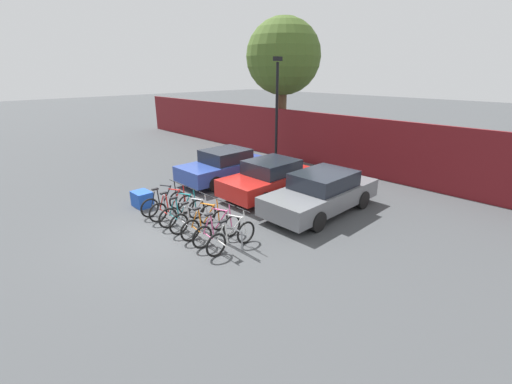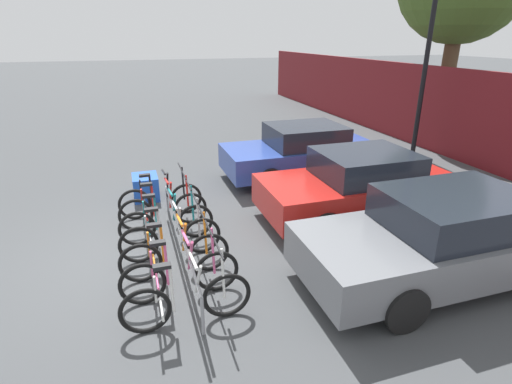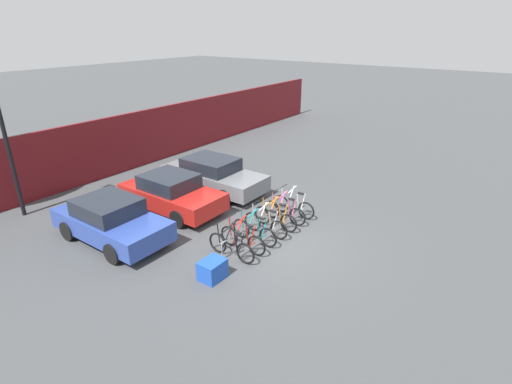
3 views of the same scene
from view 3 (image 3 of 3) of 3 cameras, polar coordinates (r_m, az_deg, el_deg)
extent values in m
plane|color=#424447|center=(12.79, 2.41, -7.32)|extent=(120.00, 120.00, 0.00)
cube|color=maroon|center=(18.81, -22.46, 5.33)|extent=(36.00, 0.16, 2.64)
cylinder|color=gray|center=(13.12, 0.83, -3.77)|extent=(4.05, 0.04, 0.04)
cylinder|color=gray|center=(11.85, -4.89, -8.49)|extent=(0.04, 0.04, 0.55)
cylinder|color=gray|center=(14.78, 5.35, -1.87)|extent=(0.04, 0.04, 0.55)
torus|color=black|center=(11.62, -1.53, -8.79)|extent=(0.06, 0.66, 0.66)
torus|color=black|center=(12.20, -5.48, -7.23)|extent=(0.06, 0.66, 0.66)
cylinder|color=black|center=(11.83, -4.19, -6.43)|extent=(0.60, 0.04, 0.76)
cylinder|color=black|center=(11.66, -4.03, -5.17)|extent=(0.68, 0.04, 0.16)
cylinder|color=black|center=(11.67, -2.91, -7.17)|extent=(0.14, 0.04, 0.63)
cylinder|color=black|center=(11.55, -2.13, -7.35)|extent=(0.32, 0.03, 0.58)
cylinder|color=black|center=(11.74, -2.31, -8.59)|extent=(0.40, 0.03, 0.08)
cylinder|color=black|center=(12.01, -5.39, -5.87)|extent=(0.12, 0.04, 0.69)
cylinder|color=black|center=(11.81, -5.30, -4.37)|extent=(0.52, 0.03, 0.03)
cube|color=black|center=(11.46, -2.58, -5.83)|extent=(0.10, 0.22, 0.05)
torus|color=black|center=(12.00, 0.07, -7.69)|extent=(0.06, 0.66, 0.66)
torus|color=black|center=(12.56, -3.84, -6.24)|extent=(0.06, 0.66, 0.66)
cylinder|color=red|center=(12.20, -2.54, -5.43)|extent=(0.60, 0.04, 0.76)
cylinder|color=red|center=(12.03, -2.37, -4.20)|extent=(0.68, 0.04, 0.16)
cylinder|color=red|center=(12.05, -1.28, -6.13)|extent=(0.14, 0.04, 0.63)
cylinder|color=red|center=(11.93, -0.51, -6.29)|extent=(0.32, 0.03, 0.58)
cylinder|color=red|center=(12.11, -0.71, -7.50)|extent=(0.40, 0.03, 0.08)
cylinder|color=red|center=(12.37, -3.73, -4.90)|extent=(0.12, 0.04, 0.69)
cylinder|color=black|center=(12.18, -3.62, -3.44)|extent=(0.52, 0.03, 0.03)
cube|color=black|center=(11.84, -0.93, -4.81)|extent=(0.10, 0.22, 0.05)
torus|color=black|center=(12.43, 1.72, -6.53)|extent=(0.06, 0.66, 0.66)
torus|color=black|center=(12.97, -2.13, -5.20)|extent=(0.06, 0.66, 0.66)
cylinder|color=#197A7F|center=(12.63, -0.83, -4.38)|extent=(0.60, 0.04, 0.76)
cylinder|color=#197A7F|center=(12.46, -0.64, -3.17)|extent=(0.68, 0.04, 0.16)
cylinder|color=#197A7F|center=(12.48, 0.42, -5.03)|extent=(0.14, 0.04, 0.63)
cylinder|color=#197A7F|center=(12.36, 1.17, -5.19)|extent=(0.32, 0.03, 0.58)
cylinder|color=#197A7F|center=(12.54, 0.96, -6.37)|extent=(0.40, 0.03, 0.08)
cylinder|color=#197A7F|center=(12.79, -2.00, -3.88)|extent=(0.12, 0.04, 0.69)
cylinder|color=black|center=(12.61, -1.87, -2.45)|extent=(0.52, 0.03, 0.03)
cube|color=black|center=(12.28, 0.77, -3.75)|extent=(0.10, 0.22, 0.05)
torus|color=black|center=(12.88, 3.27, -5.44)|extent=(0.06, 0.66, 0.66)
torus|color=black|center=(13.41, -0.51, -4.20)|extent=(0.06, 0.66, 0.66)
cylinder|color=#B7B7BC|center=(13.07, 0.79, -3.38)|extent=(0.60, 0.04, 0.76)
cylinder|color=#B7B7BC|center=(12.91, 0.98, -2.21)|extent=(0.68, 0.04, 0.16)
cylinder|color=#B7B7BC|center=(12.93, 2.00, -4.00)|extent=(0.14, 0.04, 0.63)
cylinder|color=#B7B7BC|center=(12.82, 2.75, -4.14)|extent=(0.32, 0.03, 0.58)
cylinder|color=#B7B7BC|center=(12.99, 2.53, -5.30)|extent=(0.40, 0.03, 0.08)
cylinder|color=#B7B7BC|center=(13.23, -0.37, -2.92)|extent=(0.12, 0.04, 0.69)
cylinder|color=black|center=(13.05, -0.22, -1.52)|extent=(0.52, 0.03, 0.03)
cube|color=black|center=(12.73, 2.37, -2.75)|extent=(0.10, 0.22, 0.05)
torus|color=black|center=(13.33, 4.66, -4.45)|extent=(0.06, 0.66, 0.66)
torus|color=black|center=(13.84, 0.95, -3.30)|extent=(0.06, 0.66, 0.66)
cylinder|color=orange|center=(13.51, 2.24, -2.48)|extent=(0.60, 0.04, 0.76)
cylinder|color=orange|center=(13.36, 2.45, -1.33)|extent=(0.68, 0.04, 0.16)
cylinder|color=orange|center=(13.37, 3.43, -3.07)|extent=(0.14, 0.04, 0.63)
cylinder|color=orange|center=(13.27, 4.16, -3.19)|extent=(0.32, 0.03, 0.58)
cylinder|color=orange|center=(13.43, 3.93, -4.32)|extent=(0.40, 0.03, 0.08)
cylinder|color=orange|center=(13.67, 1.11, -2.05)|extent=(0.12, 0.04, 0.69)
cylinder|color=black|center=(13.50, 1.27, -0.68)|extent=(0.52, 0.03, 0.03)
cube|color=black|center=(13.19, 3.80, -1.84)|extent=(0.10, 0.22, 0.05)
torus|color=black|center=(13.77, 5.92, -3.56)|extent=(0.06, 0.66, 0.66)
torus|color=black|center=(14.27, 2.28, -2.48)|extent=(0.06, 0.66, 0.66)
cylinder|color=#E55993|center=(13.95, 3.56, -1.66)|extent=(0.60, 0.04, 0.76)
cylinder|color=#E55993|center=(13.80, 3.77, -0.54)|extent=(0.68, 0.04, 0.16)
cylinder|color=#E55993|center=(13.82, 4.72, -2.22)|extent=(0.14, 0.04, 0.63)
cylinder|color=#E55993|center=(13.72, 5.44, -2.34)|extent=(0.32, 0.03, 0.58)
cylinder|color=#E55993|center=(13.87, 5.20, -3.44)|extent=(0.40, 0.03, 0.08)
cylinder|color=#E55993|center=(14.10, 2.45, -1.25)|extent=(0.12, 0.04, 0.69)
cylinder|color=black|center=(13.94, 2.61, 0.08)|extent=(0.52, 0.03, 0.03)
cube|color=black|center=(13.63, 5.10, -1.03)|extent=(0.10, 0.22, 0.05)
torus|color=black|center=(14.26, 7.17, -2.67)|extent=(0.06, 0.66, 0.66)
torus|color=black|center=(14.73, 3.61, -1.65)|extent=(0.06, 0.66, 0.66)
cylinder|color=silver|center=(14.43, 4.87, -0.84)|extent=(0.60, 0.04, 0.76)
cylinder|color=silver|center=(14.28, 5.09, 0.24)|extent=(0.68, 0.04, 0.16)
cylinder|color=silver|center=(14.30, 6.01, -1.38)|extent=(0.14, 0.04, 0.63)
cylinder|color=silver|center=(14.20, 6.71, -1.48)|extent=(0.32, 0.03, 0.58)
cylinder|color=silver|center=(14.35, 6.47, -2.56)|extent=(0.40, 0.03, 0.08)
cylinder|color=silver|center=(14.58, 3.78, -0.46)|extent=(0.12, 0.04, 0.69)
cylinder|color=black|center=(14.41, 3.96, 0.84)|extent=(0.52, 0.03, 0.03)
cube|color=black|center=(14.12, 6.39, -0.21)|extent=(0.10, 0.22, 0.05)
cube|color=#2D479E|center=(13.52, -19.88, -4.30)|extent=(1.80, 4.03, 0.62)
cube|color=#1E232D|center=(13.37, -20.45, -2.00)|extent=(1.58, 1.85, 0.52)
cylinder|color=black|center=(14.18, -25.28, -5.03)|extent=(0.20, 0.64, 0.64)
cylinder|color=black|center=(14.94, -19.70, -2.72)|extent=(0.20, 0.64, 0.64)
cylinder|color=black|center=(12.36, -19.80, -8.26)|extent=(0.20, 0.64, 0.64)
cylinder|color=black|center=(13.22, -13.79, -5.38)|extent=(0.20, 0.64, 0.64)
cube|color=red|center=(15.05, -11.87, -0.60)|extent=(1.80, 4.00, 0.62)
cube|color=#1E232D|center=(14.90, -12.31, 1.50)|extent=(1.58, 1.84, 0.52)
cylinder|color=black|center=(15.49, -17.03, -1.44)|extent=(0.20, 0.64, 0.64)
cylinder|color=black|center=(16.47, -12.38, 0.51)|extent=(0.20, 0.64, 0.64)
cylinder|color=black|center=(13.84, -11.10, -3.80)|extent=(0.20, 0.64, 0.64)
cylinder|color=black|center=(14.93, -6.37, -1.46)|extent=(0.20, 0.64, 0.64)
cube|color=slate|center=(16.62, -6.11, 2.05)|extent=(1.80, 4.54, 0.62)
cube|color=#1E232D|center=(16.50, -6.48, 3.98)|extent=(1.58, 2.09, 0.52)
cylinder|color=black|center=(17.02, -11.30, 1.34)|extent=(0.20, 0.64, 0.64)
cylinder|color=black|center=(18.14, -7.39, 2.95)|extent=(0.20, 0.64, 0.64)
cylinder|color=black|center=(15.31, -4.51, -0.75)|extent=(0.20, 0.64, 0.64)
cylinder|color=black|center=(16.54, -0.69, 1.16)|extent=(0.20, 0.64, 0.64)
cylinder|color=black|center=(16.10, -31.89, 5.27)|extent=(0.14, 0.14, 5.01)
cube|color=blue|center=(11.09, -6.24, -10.96)|extent=(0.70, 0.56, 0.55)
camera|label=1|loc=(17.92, 32.64, 13.56)|focal=24.00mm
camera|label=2|loc=(17.10, 14.79, 12.40)|focal=28.00mm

